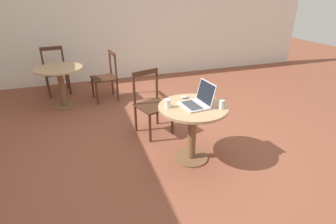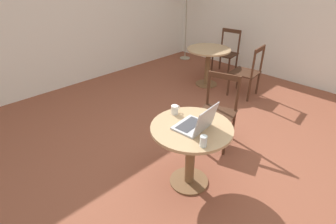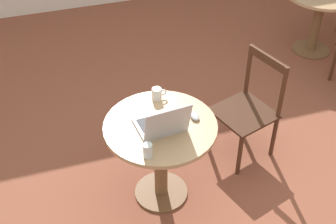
{
  "view_description": "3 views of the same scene",
  "coord_description": "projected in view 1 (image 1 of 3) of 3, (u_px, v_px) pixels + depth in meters",
  "views": [
    {
      "loc": [
        -2.8,
        1.02,
        1.89
      ],
      "look_at": [
        -0.12,
        0.1,
        0.57
      ],
      "focal_mm": 28.0,
      "sensor_mm": 36.0,
      "label": 1
    },
    {
      "loc": [
        -1.97,
        -1.45,
        2.05
      ],
      "look_at": [
        -0.26,
        0.28,
        0.67
      ],
      "focal_mm": 28.0,
      "sensor_mm": 36.0,
      "label": 2
    },
    {
      "loc": [
        -1.01,
        -2.45,
        2.82
      ],
      "look_at": [
        -0.19,
        0.17,
        0.55
      ],
      "focal_mm": 50.0,
      "sensor_mm": 36.0,
      "label": 3
    }
  ],
  "objects": [
    {
      "name": "wall_side",
      "position": [
        123.0,
        17.0,
        5.7
      ],
      "size": [
        0.06,
        9.4,
        2.7
      ],
      "color": "white",
      "rests_on": "ground_plane"
    },
    {
      "name": "cafe_table_near",
      "position": [
        193.0,
        120.0,
        3.02
      ],
      "size": [
        0.79,
        0.79,
        0.7
      ],
      "color": "brown",
      "rests_on": "ground_plane"
    },
    {
      "name": "chair_mid_front",
      "position": [
        106.0,
        77.0,
        4.84
      ],
      "size": [
        0.48,
        0.48,
        0.89
      ],
      "color": "#472819",
      "rests_on": "ground_plane"
    },
    {
      "name": "ground_plane",
      "position": [
        173.0,
        146.0,
        3.5
      ],
      "size": [
        16.0,
        16.0,
        0.0
      ],
      "primitive_type": "plane",
      "color": "brown"
    },
    {
      "name": "drinking_glass",
      "position": [
        222.0,
        104.0,
        2.87
      ],
      "size": [
        0.06,
        0.06,
        0.1
      ],
      "color": "silver",
      "rests_on": "cafe_table_near"
    },
    {
      "name": "chair_mid_right",
      "position": [
        56.0,
        71.0,
        5.16
      ],
      "size": [
        0.49,
        0.49,
        0.89
      ],
      "color": "#472819",
      "rests_on": "ground_plane"
    },
    {
      "name": "chair_near_right",
      "position": [
        152.0,
        104.0,
        3.69
      ],
      "size": [
        0.54,
        0.54,
        0.89
      ],
      "color": "#472819",
      "rests_on": "ground_plane"
    },
    {
      "name": "mouse",
      "position": [
        185.0,
        97.0,
        3.16
      ],
      "size": [
        0.06,
        0.1,
        0.03
      ],
      "color": "#B7B7BC",
      "rests_on": "cafe_table_near"
    },
    {
      "name": "mug",
      "position": [
        167.0,
        103.0,
        2.9
      ],
      "size": [
        0.11,
        0.07,
        0.09
      ],
      "color": "silver",
      "rests_on": "cafe_table_near"
    },
    {
      "name": "cafe_table_mid",
      "position": [
        60.0,
        77.0,
        4.49
      ],
      "size": [
        0.79,
        0.79,
        0.7
      ],
      "color": "brown",
      "rests_on": "ground_plane"
    },
    {
      "name": "laptop",
      "position": [
        197.0,
        101.0,
        2.94
      ],
      "size": [
        0.35,
        0.35,
        0.27
      ],
      "color": "#B7B7BC",
      "rests_on": "cafe_table_near"
    }
  ]
}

